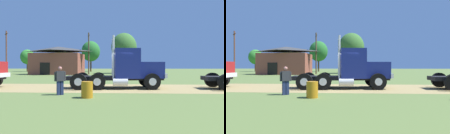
# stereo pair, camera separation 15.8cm
# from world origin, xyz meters

# --- Properties ---
(ground_plane) EXTENTS (200.00, 200.00, 0.00)m
(ground_plane) POSITION_xyz_m (0.00, 0.00, 0.00)
(ground_plane) COLOR #546732
(dirt_track) EXTENTS (120.00, 5.68, 0.01)m
(dirt_track) POSITION_xyz_m (0.00, 0.00, 0.00)
(dirt_track) COLOR #937E4D
(dirt_track) RESTS_ON ground_plane
(truck_foreground_white) EXTENTS (7.10, 2.99, 3.69)m
(truck_foreground_white) POSITION_xyz_m (0.91, -0.09, 1.33)
(truck_foreground_white) COLOR black
(truck_foreground_white) RESTS_ON ground_plane
(visitor_walking_mid) EXTENTS (0.55, 0.45, 1.57)m
(visitor_walking_mid) POSITION_xyz_m (-2.90, -3.66, 0.84)
(visitor_walking_mid) COLOR #2D2D33
(visitor_walking_mid) RESTS_ON ground_plane
(steel_barrel) EXTENTS (0.58, 0.58, 0.82)m
(steel_barrel) POSITION_xyz_m (-1.23, -4.57, 0.41)
(steel_barrel) COLOR #B27214
(steel_barrel) RESTS_ON ground_plane
(shed_building) EXTENTS (9.54, 6.77, 5.33)m
(shed_building) POSITION_xyz_m (-11.78, 23.09, 2.56)
(shed_building) COLOR brown
(shed_building) RESTS_ON ground_plane
(utility_pole_near) EXTENTS (1.58, 1.72, 8.57)m
(utility_pole_near) POSITION_xyz_m (-22.39, 23.57, 4.54)
(utility_pole_near) COLOR brown
(utility_pole_near) RESTS_ON ground_plane
(utility_pole_far) EXTENTS (0.70, 2.16, 8.01)m
(utility_pole_far) POSITION_xyz_m (-5.92, 23.36, 4.26)
(utility_pole_far) COLOR brown
(utility_pole_far) RESTS_ON ground_plane
(tree_left) EXTENTS (3.77, 3.77, 6.21)m
(tree_left) POSITION_xyz_m (-26.10, 39.79, 4.12)
(tree_left) COLOR #513823
(tree_left) RESTS_ON ground_plane
(tree_mid) EXTENTS (5.19, 5.19, 8.56)m
(tree_mid) POSITION_xyz_m (-8.28, 40.64, 5.69)
(tree_mid) COLOR #513823
(tree_mid) RESTS_ON ground_plane
(tree_right) EXTENTS (5.50, 5.50, 8.71)m
(tree_right) POSITION_xyz_m (0.88, 28.36, 5.67)
(tree_right) COLOR #513823
(tree_right) RESTS_ON ground_plane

